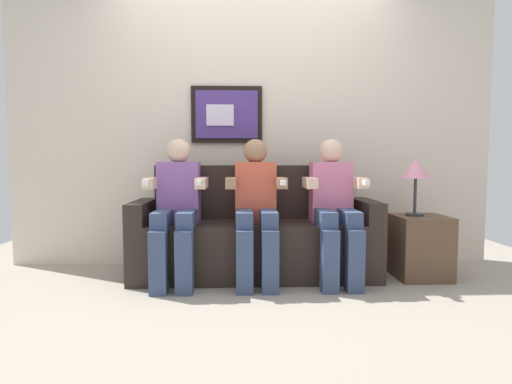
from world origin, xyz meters
name	(u,v)px	position (x,y,z in m)	size (l,w,h in m)	color
ground_plane	(257,288)	(0.00, 0.00, 0.00)	(5.65, 5.65, 0.00)	#9E9384
back_wall_assembly	(253,121)	(-0.01, 0.76, 1.30)	(4.34, 0.10, 2.60)	beige
couch	(255,238)	(0.00, 0.33, 0.31)	(1.94, 0.58, 0.90)	#2D231E
person_on_left	(177,204)	(-0.60, 0.16, 0.61)	(0.46, 0.56, 1.11)	#8C59A5
person_in_middle	(256,204)	(0.00, 0.16, 0.61)	(0.46, 0.56, 1.11)	#D8593F
person_on_right	(334,204)	(0.61, 0.16, 0.61)	(0.46, 0.56, 1.11)	pink
side_table_right	(420,247)	(1.32, 0.22, 0.25)	(0.40, 0.40, 0.50)	brown
table_lamp	(416,171)	(1.28, 0.24, 0.86)	(0.22, 0.22, 0.46)	#333338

